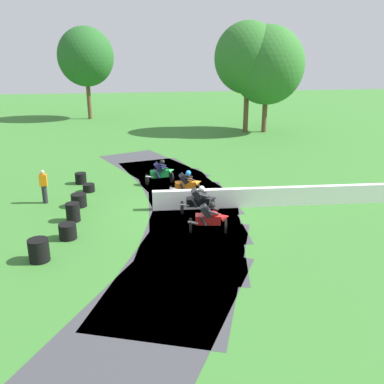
% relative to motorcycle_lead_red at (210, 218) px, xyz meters
% --- Properties ---
extents(ground_plane, '(120.00, 120.00, 0.00)m').
position_rel_motorcycle_lead_red_xyz_m(ground_plane, '(-0.26, 2.90, -0.66)').
color(ground_plane, '#38752D').
extents(track_asphalt, '(8.35, 25.07, 0.01)m').
position_rel_motorcycle_lead_red_xyz_m(track_asphalt, '(-1.11, 2.95, -0.65)').
color(track_asphalt, '#3D3D42').
rests_on(track_asphalt, ground).
extents(safety_barrier, '(14.08, 1.08, 0.90)m').
position_rel_motorcycle_lead_red_xyz_m(safety_barrier, '(4.96, 2.61, -0.21)').
color(safety_barrier, white).
rests_on(safety_barrier, ground).
extents(motorcycle_lead_red, '(1.71, 0.97, 1.43)m').
position_rel_motorcycle_lead_red_xyz_m(motorcycle_lead_red, '(0.00, 0.00, 0.00)').
color(motorcycle_lead_red, black).
rests_on(motorcycle_lead_red, ground).
extents(motorcycle_chase_black, '(1.69, 0.80, 1.43)m').
position_rel_motorcycle_lead_red_xyz_m(motorcycle_chase_black, '(-0.03, 2.17, -0.01)').
color(motorcycle_chase_black, black).
rests_on(motorcycle_chase_black, ground).
extents(motorcycle_trailing_orange, '(1.68, 0.82, 1.43)m').
position_rel_motorcycle_lead_red_xyz_m(motorcycle_trailing_orange, '(-0.26, 4.63, -0.00)').
color(motorcycle_trailing_orange, black).
rests_on(motorcycle_trailing_orange, ground).
extents(motorcycle_fourth_green, '(1.69, 0.93, 1.42)m').
position_rel_motorcycle_lead_red_xyz_m(motorcycle_fourth_green, '(-1.33, 6.96, 0.00)').
color(motorcycle_fourth_green, black).
rests_on(motorcycle_fourth_green, ground).
extents(tire_stack_near, '(0.70, 0.70, 0.80)m').
position_rel_motorcycle_lead_red_xyz_m(tire_stack_near, '(-6.28, -1.36, -0.26)').
color(tire_stack_near, black).
rests_on(tire_stack_near, ground).
extents(tire_stack_mid_a, '(0.67, 0.67, 0.60)m').
position_rel_motorcycle_lead_red_xyz_m(tire_stack_mid_a, '(-5.52, 0.38, -0.36)').
color(tire_stack_mid_a, black).
rests_on(tire_stack_mid_a, ground).
extents(tire_stack_mid_b, '(0.59, 0.59, 0.80)m').
position_rel_motorcycle_lead_red_xyz_m(tire_stack_mid_b, '(-5.51, 2.21, -0.26)').
color(tire_stack_mid_b, black).
rests_on(tire_stack_mid_b, ground).
extents(tire_stack_far, '(0.71, 0.71, 0.60)m').
position_rel_motorcycle_lead_red_xyz_m(tire_stack_far, '(-5.44, 4.01, -0.36)').
color(tire_stack_far, black).
rests_on(tire_stack_far, ground).
extents(tire_stack_extra_a, '(0.61, 0.61, 0.40)m').
position_rel_motorcycle_lead_red_xyz_m(tire_stack_extra_a, '(-5.15, 6.20, -0.46)').
color(tire_stack_extra_a, black).
rests_on(tire_stack_extra_a, ground).
extents(tire_stack_extra_b, '(0.61, 0.61, 0.60)m').
position_rel_motorcycle_lead_red_xyz_m(tire_stack_extra_b, '(-5.68, 7.72, -0.36)').
color(tire_stack_extra_b, black).
rests_on(tire_stack_extra_b, ground).
extents(track_marshal, '(0.34, 0.24, 1.63)m').
position_rel_motorcycle_lead_red_xyz_m(track_marshal, '(-7.08, 4.76, 0.16)').
color(track_marshal, '#232328').
rests_on(track_marshal, ground).
extents(tree_far_left, '(6.39, 6.39, 9.15)m').
position_rel_motorcycle_lead_red_xyz_m(tree_far_left, '(9.26, 21.39, 5.13)').
color(tree_far_left, brown).
rests_on(tree_far_left, ground).
extents(tree_far_right, '(5.82, 5.82, 9.46)m').
position_rel_motorcycle_lead_red_xyz_m(tree_far_right, '(7.61, 21.71, 5.73)').
color(tree_far_right, brown).
rests_on(tree_far_right, ground).
extents(tree_mid_rise, '(5.76, 5.76, 9.45)m').
position_rel_motorcycle_lead_red_xyz_m(tree_mid_rise, '(-6.82, 31.96, 5.75)').
color(tree_mid_rise, brown).
rests_on(tree_mid_rise, ground).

